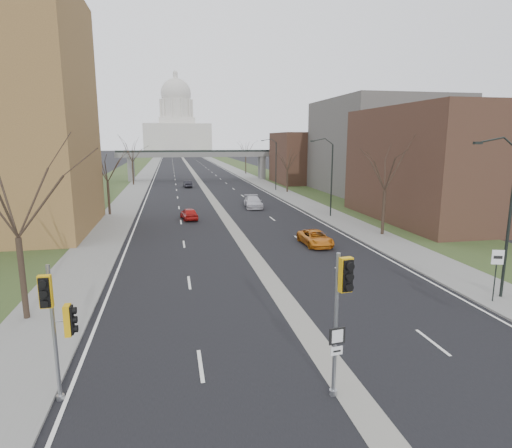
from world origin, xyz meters
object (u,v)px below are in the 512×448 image
object	(u,v)px
signal_pole_left	(57,315)
car_left_far	(188,184)
speed_limit_sign	(496,266)
signal_pole_median	(341,301)
car_right_mid	(253,202)
car_right_near	(315,238)
car_left_near	(189,214)

from	to	relation	value
signal_pole_left	car_left_far	bearing A→B (deg)	84.25
signal_pole_left	speed_limit_sign	bearing A→B (deg)	13.61
signal_pole_left	signal_pole_median	size ratio (longest dim) A/B	0.94
signal_pole_median	speed_limit_sign	bearing A→B (deg)	22.23
signal_pole_left	signal_pole_median	xyz separation A→B (m)	(9.01, -1.64, 0.42)
speed_limit_sign	car_right_mid	size ratio (longest dim) A/B	0.55
car_left_far	car_right_near	xyz separation A→B (m)	(8.65, -46.58, -0.01)
speed_limit_sign	car_right_mid	xyz separation A→B (m)	(-6.44, 34.68, -1.33)
signal_pole_left	car_right_near	xyz separation A→B (m)	(15.37, 19.10, -2.50)
signal_pole_left	signal_pole_median	distance (m)	9.17
signal_pole_median	car_left_far	world-z (taller)	signal_pole_median
car_left_near	car_right_near	bearing A→B (deg)	117.88
signal_pole_median	speed_limit_sign	size ratio (longest dim) A/B	1.78
signal_pole_median	car_left_near	world-z (taller)	signal_pole_median
signal_pole_left	car_left_near	world-z (taller)	signal_pole_left
car_right_near	car_right_mid	size ratio (longest dim) A/B	0.86
car_right_mid	speed_limit_sign	bearing A→B (deg)	-75.31
car_left_far	speed_limit_sign	bearing A→B (deg)	97.94
car_left_far	signal_pole_median	bearing A→B (deg)	87.13
speed_limit_sign	car_right_mid	world-z (taller)	speed_limit_sign
car_left_near	car_right_mid	size ratio (longest dim) A/B	0.75
signal_pole_left	car_right_near	size ratio (longest dim) A/B	1.08
car_left_near	speed_limit_sign	bearing A→B (deg)	110.56
signal_pole_median	car_right_mid	world-z (taller)	signal_pole_median
signal_pole_left	speed_limit_sign	xyz separation A→B (m)	(20.47, 4.93, -1.03)
car_left_near	car_left_far	bearing A→B (deg)	-99.47
signal_pole_left	car_left_far	distance (m)	66.07
signal_pole_median	car_right_mid	xyz separation A→B (m)	(5.01, 41.25, -2.78)
signal_pole_median	speed_limit_sign	world-z (taller)	signal_pole_median
speed_limit_sign	car_right_near	distance (m)	15.13
car_right_near	car_right_mid	bearing A→B (deg)	92.21
car_left_near	car_right_mid	distance (m)	10.79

